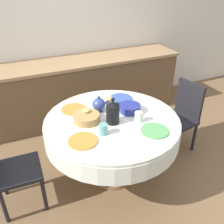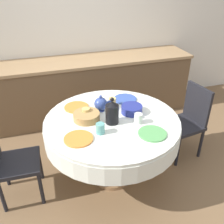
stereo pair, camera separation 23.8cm
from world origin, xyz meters
The scene contains 18 objects.
ground_plane centered at (0.00, 0.00, 0.00)m, with size 12.00×12.00×0.00m, color brown.
wall_back centered at (0.00, 1.76, 1.30)m, with size 7.00×0.05×2.60m.
kitchen_counter centered at (0.00, 1.43, 0.45)m, with size 3.24×0.64×0.90m.
dining_table centered at (0.00, 0.00, 0.63)m, with size 1.33×1.33×0.75m.
chair_left centered at (0.99, 0.16, 0.48)m, with size 0.46×0.46×0.88m.
chair_right centered at (-1.01, 0.03, 0.48)m, with size 0.41×0.41×0.88m.
plate_near_left centered at (-0.37, -0.23, 0.76)m, with size 0.25×0.25×0.01m, color orange.
cup_near_left centered at (-0.17, -0.19, 0.80)m, with size 0.08×0.08×0.10m, color #5BA39E.
plate_near_right centered at (0.27, -0.35, 0.76)m, with size 0.25×0.25×0.01m, color #5BA85B.
cup_near_right centered at (0.22, -0.14, 0.80)m, with size 0.08×0.08×0.10m, color white.
plate_far_left centered at (-0.29, 0.33, 0.76)m, with size 0.25×0.25×0.01m, color orange.
cup_far_left centered at (-0.23, 0.11, 0.80)m, with size 0.08×0.08×0.10m, color #DBB766.
plate_far_right centered at (0.26, 0.35, 0.76)m, with size 0.25×0.25×0.01m, color #3856AD.
cup_far_right centered at (0.08, 0.24, 0.80)m, with size 0.08×0.08×0.10m, color #DBB766.
coffee_carafe centered at (-0.02, -0.06, 0.87)m, with size 0.13×0.13×0.27m.
teapot centered at (-0.06, 0.19, 0.83)m, with size 0.18×0.13×0.18m.
bread_basket centered at (-0.24, 0.07, 0.79)m, with size 0.26×0.26×0.07m, color #AD844C.
fruit_bowl centered at (0.23, 0.06, 0.79)m, with size 0.21×0.21×0.08m, color navy.
Camera 2 is at (-0.62, -1.96, 2.04)m, focal length 40.00 mm.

